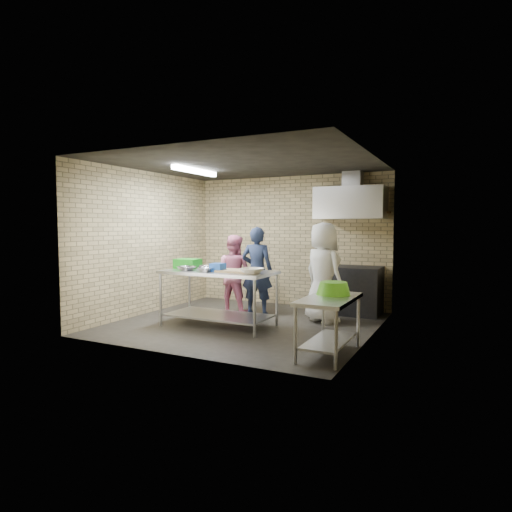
{
  "coord_description": "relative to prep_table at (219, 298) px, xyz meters",
  "views": [
    {
      "loc": [
        3.42,
        -6.49,
        1.67
      ],
      "look_at": [
        0.1,
        0.2,
        1.15
      ],
      "focal_mm": 30.51,
      "sensor_mm": 36.0,
      "label": 1
    }
  ],
  "objects": [
    {
      "name": "floor",
      "position": [
        0.32,
        0.35,
        -0.46
      ],
      "size": [
        4.2,
        4.2,
        0.0
      ],
      "primitive_type": "plane",
      "color": "black",
      "rests_on": "ground"
    },
    {
      "name": "ceiling",
      "position": [
        0.32,
        0.35,
        2.24
      ],
      "size": [
        4.2,
        4.2,
        0.0
      ],
      "primitive_type": "plane",
      "rotation": [
        3.14,
        0.0,
        0.0
      ],
      "color": "black",
      "rests_on": "ground"
    },
    {
      "name": "back_wall",
      "position": [
        0.32,
        2.35,
        0.89
      ],
      "size": [
        4.2,
        0.06,
        2.7
      ],
      "primitive_type": "cube",
      "color": "tan",
      "rests_on": "ground"
    },
    {
      "name": "front_wall",
      "position": [
        0.32,
        -1.65,
        0.89
      ],
      "size": [
        4.2,
        0.06,
        2.7
      ],
      "primitive_type": "cube",
      "color": "tan",
      "rests_on": "ground"
    },
    {
      "name": "left_wall",
      "position": [
        -1.78,
        0.35,
        0.89
      ],
      "size": [
        0.06,
        4.0,
        2.7
      ],
      "primitive_type": "cube",
      "color": "tan",
      "rests_on": "ground"
    },
    {
      "name": "right_wall",
      "position": [
        2.42,
        0.35,
        0.89
      ],
      "size": [
        0.06,
        4.0,
        2.7
      ],
      "primitive_type": "cube",
      "color": "tan",
      "rests_on": "ground"
    },
    {
      "name": "prep_table",
      "position": [
        0.0,
        0.0,
        0.0
      ],
      "size": [
        1.85,
        0.93,
        0.93
      ],
      "primitive_type": "cube",
      "color": "#B7B9BE",
      "rests_on": "floor"
    },
    {
      "name": "side_counter",
      "position": [
        2.12,
        -0.75,
        -0.09
      ],
      "size": [
        0.6,
        1.2,
        0.75
      ],
      "primitive_type": "cube",
      "color": "silver",
      "rests_on": "floor"
    },
    {
      "name": "stove",
      "position": [
        1.67,
        2.0,
        -0.01
      ],
      "size": [
        1.2,
        0.7,
        0.9
      ],
      "primitive_type": "cube",
      "color": "black",
      "rests_on": "floor"
    },
    {
      "name": "range_hood",
      "position": [
        1.67,
        2.05,
        1.64
      ],
      "size": [
        1.3,
        0.6,
        0.6
      ],
      "primitive_type": "cube",
      "color": "silver",
      "rests_on": "back_wall"
    },
    {
      "name": "hood_duct",
      "position": [
        1.67,
        2.2,
        2.09
      ],
      "size": [
        0.35,
        0.3,
        0.3
      ],
      "primitive_type": "cube",
      "color": "#A5A8AD",
      "rests_on": "back_wall"
    },
    {
      "name": "wall_shelf",
      "position": [
        1.97,
        2.24,
        1.46
      ],
      "size": [
        0.8,
        0.2,
        0.04
      ],
      "primitive_type": "cube",
      "color": "#3F2B19",
      "rests_on": "back_wall"
    },
    {
      "name": "fluorescent_fixture",
      "position": [
        -0.68,
        0.35,
        2.18
      ],
      "size": [
        0.1,
        1.25,
        0.08
      ],
      "primitive_type": "cube",
      "color": "white",
      "rests_on": "ceiling"
    },
    {
      "name": "green_crate",
      "position": [
        -0.7,
        0.12,
        0.55
      ],
      "size": [
        0.41,
        0.31,
        0.16
      ],
      "primitive_type": "cube",
      "color": "#1C9B1E",
      "rests_on": "prep_table"
    },
    {
      "name": "blue_tub",
      "position": [
        0.05,
        -0.1,
        0.53
      ],
      "size": [
        0.21,
        0.21,
        0.13
      ],
      "primitive_type": "cube",
      "color": "blue",
      "rests_on": "prep_table"
    },
    {
      "name": "cutting_board",
      "position": [
        0.35,
        -0.02,
        0.48
      ],
      "size": [
        0.57,
        0.43,
        0.03
      ],
      "primitive_type": "cube",
      "color": "tan",
      "rests_on": "prep_table"
    },
    {
      "name": "mixing_bowl_a",
      "position": [
        -0.5,
        -0.2,
        0.5
      ],
      "size": [
        0.31,
        0.31,
        0.07
      ],
      "primitive_type": "imported",
      "rotation": [
        0.0,
        0.0,
        -0.09
      ],
      "color": "#B0B2B7",
      "rests_on": "prep_table"
    },
    {
      "name": "mixing_bowl_b",
      "position": [
        -0.3,
        0.05,
        0.5
      ],
      "size": [
        0.24,
        0.24,
        0.07
      ],
      "primitive_type": "imported",
      "rotation": [
        0.0,
        0.0,
        -0.09
      ],
      "color": "silver",
      "rests_on": "prep_table"
    },
    {
      "name": "mixing_bowl_c",
      "position": [
        -0.1,
        -0.22,
        0.5
      ],
      "size": [
        0.29,
        0.29,
        0.07
      ],
      "primitive_type": "imported",
      "rotation": [
        0.0,
        0.0,
        -0.09
      ],
      "color": "silver",
      "rests_on": "prep_table"
    },
    {
      "name": "ceramic_bowl",
      "position": [
        0.7,
        -0.15,
        0.51
      ],
      "size": [
        0.39,
        0.39,
        0.09
      ],
      "primitive_type": "imported",
      "rotation": [
        0.0,
        0.0,
        -0.09
      ],
      "color": "beige",
      "rests_on": "prep_table"
    },
    {
      "name": "green_basin",
      "position": [
        2.1,
        -0.5,
        0.37
      ],
      "size": [
        0.46,
        0.46,
        0.17
      ],
      "primitive_type": null,
      "color": "#59C626",
      "rests_on": "side_counter"
    },
    {
      "name": "bottle_red",
      "position": [
        1.72,
        2.24,
        1.57
      ],
      "size": [
        0.07,
        0.07,
        0.18
      ],
      "primitive_type": "cylinder",
      "color": "#B22619",
      "rests_on": "wall_shelf"
    },
    {
      "name": "man_navy",
      "position": [
        0.15,
        1.15,
        0.36
      ],
      "size": [
        0.66,
        0.49,
        1.65
      ],
      "primitive_type": "imported",
      "rotation": [
        0.0,
        0.0,
        3.31
      ],
      "color": "#141B33",
      "rests_on": "floor"
    },
    {
      "name": "woman_pink",
      "position": [
        -0.36,
        1.14,
        0.28
      ],
      "size": [
        0.74,
        0.58,
        1.49
      ],
      "primitive_type": "imported",
      "rotation": [
        0.0,
        0.0,
        3.16
      ],
      "color": "pink",
      "rests_on": "floor"
    },
    {
      "name": "woman_white",
      "position": [
        1.46,
        1.09,
        0.4
      ],
      "size": [
        1.01,
        0.91,
        1.73
      ],
      "primitive_type": "imported",
      "rotation": [
        0.0,
        0.0,
        2.6
      ],
      "color": "silver",
      "rests_on": "floor"
    }
  ]
}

